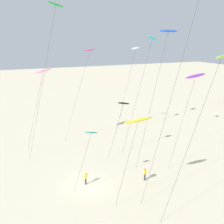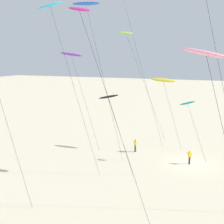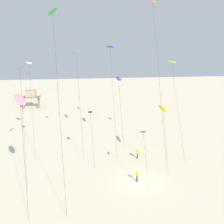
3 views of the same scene
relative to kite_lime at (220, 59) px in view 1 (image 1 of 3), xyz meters
The scene contains 14 objects.
ground_plane 20.83m from the kite_lime, 128.45° to the right, with size 260.00×260.00×0.00m, color beige.
kite_lime is the anchor object (origin of this frame).
kite_teal 15.57m from the kite_lime, 127.55° to the right, with size 0.84×3.39×7.44m.
kite_black 16.54m from the kite_lime, 168.25° to the right, with size 0.95×3.78×8.64m.
kite_cyan 16.53m from the kite_lime, behind, with size 1.68×6.24×18.00m.
kite_purple 10.12m from the kite_lime, 151.46° to the left, with size 0.91×5.35×13.09m.
kite_pink 26.43m from the kite_lime, 150.17° to the right, with size 2.15×5.12×13.08m.
kite_green 22.82m from the kite_lime, 149.06° to the right, with size 1.68×6.68×22.31m.
kite_white 24.78m from the kite_lime, behind, with size 1.82×5.34×15.97m.
kite_yellow 9.77m from the kite_lime, 119.96° to the right, with size 0.91×4.39×9.76m.
kite_blue 10.99m from the kite_lime, behind, with size 1.42×6.12×18.63m.
kite_magenta 24.68m from the kite_lime, 168.42° to the right, with size 1.13×6.27×15.90m.
kite_flyer_nearest 16.57m from the kite_lime, 151.65° to the right, with size 0.55×0.53×1.67m.
kite_flyer_middle 20.27m from the kite_lime, 128.84° to the right, with size 0.73×0.73×1.67m.
Camera 1 is at (27.16, -8.11, 17.58)m, focal length 41.36 mm.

